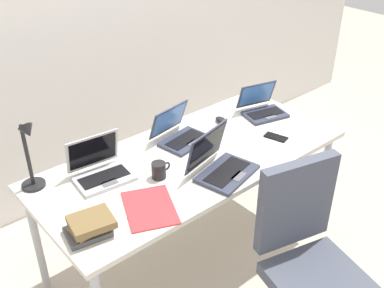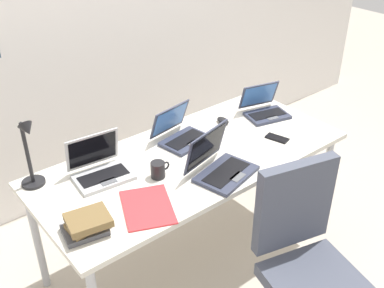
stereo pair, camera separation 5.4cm
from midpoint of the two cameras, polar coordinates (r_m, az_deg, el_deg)
ground_plane at (r=3.07m, az=0.52°, el=-13.19°), size 12.00×12.00×0.00m
wall_back at (r=3.24m, az=-12.33°, el=15.29°), size 6.00×0.13×2.60m
desk at (r=2.64m, az=0.59°, el=-2.54°), size 1.80×0.80×0.74m
desk_lamp at (r=2.39m, az=-18.77°, el=-1.19°), size 0.12×0.18×0.40m
laptop_by_keyboard at (r=3.07m, az=9.44°, el=4.28°), size 0.32×0.30×0.19m
laptop_back_right at (r=2.45m, az=4.10°, el=-2.64°), size 0.38×0.34×0.24m
laptop_near_lamp at (r=2.47m, az=-10.63°, el=-3.00°), size 0.31×0.27×0.22m
laptop_mid_desk at (r=2.74m, az=-0.84°, el=1.24°), size 0.32×0.30×0.20m
computer_mouse at (r=2.95m, az=4.35°, el=2.91°), size 0.06×0.10×0.03m
cell_phone at (r=2.82m, az=10.98°, el=0.71°), size 0.10×0.15×0.01m
book_stack at (r=2.13m, az=-12.07°, el=-9.62°), size 0.23×0.20×0.09m
paper_folder_mid_desk at (r=2.24m, az=-4.82°, el=-7.74°), size 0.33×0.38×0.01m
coffee_mug at (r=2.42m, az=-3.55°, el=-3.18°), size 0.11×0.08×0.09m
office_chair at (r=2.46m, az=14.57°, el=-15.53°), size 0.54×0.59×0.97m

